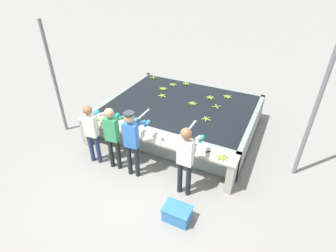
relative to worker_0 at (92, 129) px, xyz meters
The scene contains 24 objects.
ground_plane 1.66m from the worker_0, 13.79° to the left, with size 80.00×80.00×0.00m, color gray.
wash_tank 2.79m from the worker_0, 61.15° to the left, with size 4.22×3.25×0.83m.
work_ledge 1.48m from the worker_0, 22.59° to the left, with size 4.22×0.45×0.83m.
worker_0 is the anchor object (origin of this frame).
worker_1 0.59m from the worker_0, ahead, with size 0.45×0.73×1.68m.
worker_2 1.14m from the worker_0, ahead, with size 0.44×0.73×1.73m.
worker_3 2.45m from the worker_0, ahead, with size 0.41×0.72×1.72m.
banana_bunch_floating_0 3.06m from the worker_0, 83.21° to the left, with size 0.28×0.28×0.08m.
banana_bunch_floating_1 3.84m from the worker_0, 76.77° to the left, with size 0.27×0.28×0.08m.
banana_bunch_floating_2 2.64m from the worker_0, 77.37° to the left, with size 0.27×0.28×0.08m.
banana_bunch_floating_3 3.49m from the worker_0, 48.93° to the left, with size 0.25×0.25×0.08m.
banana_bunch_floating_4 3.51m from the worker_0, 81.65° to the left, with size 0.28×0.28×0.08m.
banana_bunch_floating_5 2.93m from the worker_0, 39.49° to the left, with size 0.27×0.27×0.08m.
banana_bunch_floating_6 3.67m from the worker_0, 57.88° to the left, with size 0.28×0.27×0.08m.
banana_bunch_floating_7 4.17m from the worker_0, 54.76° to the left, with size 0.28×0.27×0.08m.
banana_bunch_floating_8 2.99m from the worker_0, 57.35° to the left, with size 0.28×0.28×0.08m.
banana_bunch_floating_9 3.74m from the worker_0, 95.79° to the left, with size 0.25×0.25×0.08m.
banana_bunch_ledge_0 3.13m from the worker_0, ahead, with size 0.28×0.28×0.08m.
banana_bunch_ledge_1 0.63m from the worker_0, 124.22° to the left, with size 0.28×0.28×0.08m.
knife_0 2.88m from the worker_0, 12.49° to the left, with size 0.26×0.27×0.02m.
knife_1 1.77m from the worker_0, 16.26° to the left, with size 0.32×0.20×0.02m.
crate 2.83m from the worker_0, 15.99° to the right, with size 0.55×0.39×0.32m.
support_post_left 2.05m from the worker_0, 157.60° to the left, with size 0.09×0.09×3.20m.
support_post_right 4.97m from the worker_0, 20.71° to the left, with size 0.09×0.09×3.20m.
Camera 1 is at (2.64, -4.22, 4.45)m, focal length 28.00 mm.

